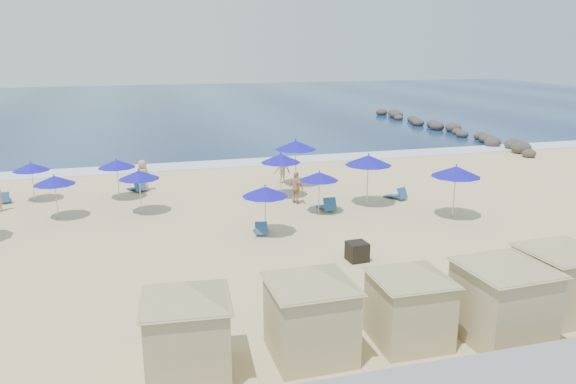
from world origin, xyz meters
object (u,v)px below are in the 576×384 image
object	(u,v)px
beachgoer_2	(282,169)
umbrella_5	(139,175)
cabana_0	(186,316)
cabana_3	(505,283)
umbrella_7	(281,158)
umbrella_9	(296,145)
umbrella_11	(456,171)
rock_jetty	(442,127)
beachgoer_1	(296,188)
umbrella_6	(265,191)
umbrella_10	(368,160)
cabana_2	(410,292)
umbrella_4	(117,164)
umbrella_2	(31,167)
cabana_1	(311,299)
umbrella_8	(319,176)
cabana_4	(562,265)
trash_bin	(357,251)
umbrella_3	(54,180)
beachgoer_3	(143,176)

from	to	relation	value
beachgoer_2	umbrella_5	bearing A→B (deg)	18.20
cabana_0	cabana_3	world-z (taller)	cabana_3
umbrella_7	umbrella_5	bearing A→B (deg)	-171.68
umbrella_9	umbrella_11	bearing A→B (deg)	-56.75
rock_jetty	beachgoer_1	size ratio (longest dim) A/B	15.88
umbrella_6	beachgoer_1	distance (m)	5.25
umbrella_10	rock_jetty	bearing A→B (deg)	51.41
umbrella_5	umbrella_11	world-z (taller)	umbrella_11
cabana_2	umbrella_4	distance (m)	19.15
umbrella_5	umbrella_2	bearing A→B (deg)	144.35
cabana_1	umbrella_8	xyz separation A→B (m)	(4.37, 12.11, 0.25)
umbrella_7	umbrella_9	world-z (taller)	umbrella_9
cabana_4	beachgoer_1	distance (m)	14.50
umbrella_2	umbrella_6	xyz separation A→B (m)	(10.35, -8.57, 0.12)
umbrella_4	umbrella_5	world-z (taller)	umbrella_5
cabana_2	umbrella_11	size ratio (longest dim) A/B	1.59
cabana_1	beachgoer_1	xyz separation A→B (m)	(3.80, 14.03, -0.76)
cabana_0	cabana_3	size ratio (longest dim) A/B	0.93
umbrella_6	umbrella_10	size ratio (longest dim) A/B	0.83
umbrella_2	umbrella_10	distance (m)	17.31
umbrella_8	cabana_2	bearing A→B (deg)	-97.33
trash_bin	beachgoer_2	distance (m)	12.67
rock_jetty	umbrella_8	xyz separation A→B (m)	(-19.80, -21.95, 1.49)
umbrella_2	umbrella_3	bearing A→B (deg)	-67.31
umbrella_5	umbrella_8	distance (m)	8.61
umbrella_6	umbrella_11	size ratio (longest dim) A/B	0.86
cabana_1	cabana_3	xyz separation A→B (m)	(5.34, -0.65, 0.08)
cabana_4	umbrella_2	size ratio (longest dim) A/B	2.11
cabana_3	umbrella_7	bearing A→B (deg)	96.93
umbrella_8	umbrella_11	distance (m)	6.35
trash_bin	umbrella_3	xyz separation A→B (m)	(-11.50, 8.73, 1.51)
umbrella_9	umbrella_2	bearing A→B (deg)	178.18
rock_jetty	cabana_1	xyz separation A→B (m)	(-24.17, -34.06, 1.23)
umbrella_4	beachgoer_3	size ratio (longest dim) A/B	1.26
umbrella_6	umbrella_4	bearing A→B (deg)	128.16
umbrella_4	beachgoer_2	world-z (taller)	umbrella_4
umbrella_6	trash_bin	bearing A→B (deg)	-54.91
umbrella_7	umbrella_9	bearing A→B (deg)	56.61
rock_jetty	umbrella_2	bearing A→B (deg)	-154.64
cabana_1	cabana_2	bearing A→B (deg)	-1.27
rock_jetty	umbrella_10	world-z (taller)	umbrella_10
cabana_3	beachgoer_3	size ratio (longest dim) A/B	2.64
rock_jetty	umbrella_5	distance (m)	34.31
cabana_4	umbrella_3	xyz separation A→B (m)	(-15.61, 14.48, 0.27)
cabana_3	umbrella_8	size ratio (longest dim) A/B	2.18
cabana_0	umbrella_9	bearing A→B (deg)	65.61
cabana_4	rock_jetty	bearing A→B (deg)	64.36
umbrella_2	umbrella_9	size ratio (longest dim) A/B	0.77
umbrella_6	umbrella_10	bearing A→B (deg)	27.23
umbrella_8	umbrella_9	bearing A→B (deg)	84.83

